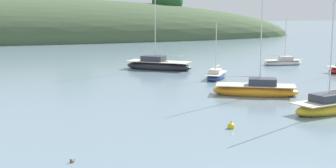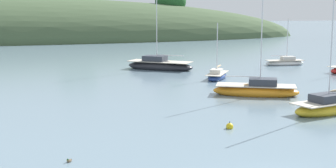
{
  "view_description": "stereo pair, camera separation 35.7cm",
  "coord_description": "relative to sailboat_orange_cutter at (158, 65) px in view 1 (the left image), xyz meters",
  "views": [
    {
      "loc": [
        -9.58,
        -16.67,
        7.3
      ],
      "look_at": [
        0.0,
        20.0,
        1.2
      ],
      "focal_mm": 52.25,
      "sensor_mm": 36.0,
      "label": 1
    },
    {
      "loc": [
        -9.24,
        -16.75,
        7.3
      ],
      "look_at": [
        0.0,
        20.0,
        1.2
      ],
      "focal_mm": 52.25,
      "sensor_mm": 36.0,
      "label": 2
    }
  ],
  "objects": [
    {
      "name": "sailboat_orange_cutter",
      "position": [
        0.0,
        0.0,
        0.0
      ],
      "size": [
        8.01,
        6.91,
        11.66
      ],
      "color": "#232328",
      "rests_on": "ground"
    },
    {
      "name": "sailboat_yellow_far",
      "position": [
        4.0,
        -8.45,
        -0.15
      ],
      "size": [
        3.9,
        4.89,
        5.78
      ],
      "color": "navy",
      "rests_on": "ground"
    },
    {
      "name": "sailboat_navy_dinghy",
      "position": [
        4.0,
        -17.93,
        -0.05
      ],
      "size": [
        7.36,
        5.1,
        9.37
      ],
      "color": "orange",
      "rests_on": "ground"
    },
    {
      "name": "sailboat_cream_ketch",
      "position": [
        6.29,
        -25.24,
        -0.06
      ],
      "size": [
        6.93,
        3.96,
        9.68
      ],
      "color": "gold",
      "rests_on": "ground"
    },
    {
      "name": "sailboat_black_sloop",
      "position": [
        16.1,
        0.39,
        -0.15
      ],
      "size": [
        5.08,
        1.93,
        5.89
      ],
      "color": "white",
      "rests_on": "ground"
    },
    {
      "name": "mooring_buoy_outer",
      "position": [
        -2.15,
        -27.77,
        -0.35
      ],
      "size": [
        0.44,
        0.44,
        0.54
      ],
      "color": "yellow",
      "rests_on": "ground"
    },
    {
      "name": "duck_straggler",
      "position": [
        -11.82,
        -31.88,
        -0.42
      ],
      "size": [
        0.33,
        0.4,
        0.24
      ],
      "color": "brown",
      "rests_on": "ground"
    }
  ]
}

